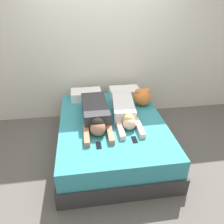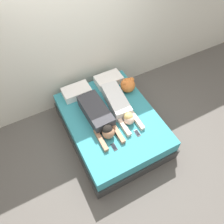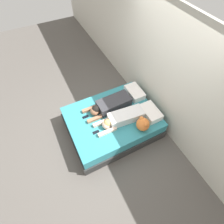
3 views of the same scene
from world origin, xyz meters
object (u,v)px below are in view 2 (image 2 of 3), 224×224
(person_right, at_px, (119,105))
(pillow_head_left, at_px, (77,92))
(plush_toy, at_px, (128,85))
(person_left, at_px, (99,116))
(bed, at_px, (112,125))
(pillow_head_right, at_px, (109,80))
(cell_phone_left, at_px, (114,147))
(cell_phone_right, at_px, (137,133))

(person_right, bearing_deg, pillow_head_left, 129.14)
(plush_toy, bearing_deg, pillow_head_left, 158.40)
(pillow_head_left, distance_m, person_left, 0.73)
(bed, relative_size, pillow_head_right, 3.91)
(pillow_head_left, height_order, pillow_head_right, same)
(person_right, distance_m, plush_toy, 0.47)
(person_right, relative_size, cell_phone_left, 8.13)
(pillow_head_left, relative_size, cell_phone_left, 3.78)
(person_left, height_order, plush_toy, plush_toy)
(pillow_head_left, height_order, plush_toy, plush_toy)
(bed, height_order, pillow_head_left, pillow_head_left)
(bed, xyz_separation_m, person_left, (-0.23, 0.06, 0.37))
(cell_phone_left, bearing_deg, cell_phone_right, 5.99)
(pillow_head_left, relative_size, plush_toy, 1.75)
(person_right, xyz_separation_m, cell_phone_left, (-0.44, -0.65, -0.09))
(bed, bearing_deg, person_left, 166.37)
(pillow_head_left, height_order, person_right, person_right)
(pillow_head_right, height_order, person_right, person_right)
(pillow_head_left, height_order, person_left, person_left)
(bed, relative_size, person_right, 1.82)
(pillow_head_right, height_order, cell_phone_right, pillow_head_right)
(cell_phone_right, bearing_deg, cell_phone_left, -174.01)
(pillow_head_right, bearing_deg, plush_toy, -57.90)
(pillow_head_left, distance_m, pillow_head_right, 0.67)
(pillow_head_right, distance_m, person_left, 0.92)
(cell_phone_right, height_order, plush_toy, plush_toy)
(pillow_head_right, relative_size, cell_phone_left, 3.78)
(cell_phone_left, bearing_deg, pillow_head_left, 94.07)
(bed, height_order, cell_phone_left, cell_phone_left)
(plush_toy, bearing_deg, person_left, -154.76)
(person_left, height_order, cell_phone_left, person_left)
(pillow_head_left, xyz_separation_m, cell_phone_left, (0.09, -1.31, -0.07))
(person_left, height_order, person_right, person_left)
(person_left, distance_m, plush_toy, 0.87)
(person_left, xyz_separation_m, person_right, (0.43, 0.06, -0.01))
(pillow_head_left, distance_m, cell_phone_left, 1.31)
(pillow_head_left, relative_size, person_left, 0.46)
(bed, distance_m, plush_toy, 0.81)
(bed, relative_size, plush_toy, 6.86)
(person_left, distance_m, cell_phone_right, 0.70)
(cell_phone_left, xyz_separation_m, cell_phone_right, (0.46, 0.05, 0.00))
(bed, height_order, person_right, person_right)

